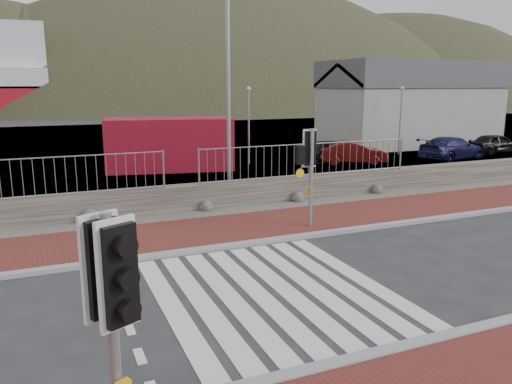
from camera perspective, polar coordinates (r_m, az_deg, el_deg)
name	(u,v)px	position (r m, az deg, el deg)	size (l,w,h in m)	color
ground	(271,291)	(10.63, 1.78, -11.27)	(220.00, 220.00, 0.00)	#28282B
sidewalk_far	(206,232)	(14.58, -5.68, -4.58)	(40.00, 3.00, 0.08)	maroon
kerb_near	(353,361)	(8.28, 11.00, -18.39)	(40.00, 0.25, 0.12)	gray
kerb_far	(224,247)	(13.22, -3.72, -6.28)	(40.00, 0.25, 0.12)	gray
zebra_crossing	(271,291)	(10.63, 1.78, -11.24)	(4.62, 5.60, 0.01)	silver
gravel_strip	(188,216)	(16.43, -7.78, -2.74)	(40.00, 1.50, 0.06)	#59544C
stone_wall	(181,198)	(17.08, -8.54, -0.73)	(40.00, 0.60, 0.90)	#433D37
railing	(181,159)	(16.69, -8.56, 3.75)	(18.07, 0.07, 1.22)	gray
quay	(107,145)	(37.21, -16.63, 5.16)	(120.00, 40.00, 0.50)	#4C4C4F
water	(75,117)	(71.98, -19.95, 8.11)	(220.00, 50.00, 0.05)	#3F4C54
harbor_building	(410,103)	(37.54, 17.18, 9.68)	(12.20, 6.20, 5.80)	#9E9E99
hills_backdrop	(113,228)	(101.10, -16.06, -3.94)	(254.00, 90.00, 100.00)	#2C3520
traffic_signal_near	(111,294)	(5.32, -16.29, -11.11)	(0.50, 0.42, 3.02)	gray
traffic_signal_far	(310,157)	(14.67, 6.24, 4.00)	(0.70, 0.26, 2.99)	gray
streetlight	(232,65)	(18.04, -2.73, 14.32)	(1.81, 0.69, 8.72)	gray
shipping_container	(170,144)	(25.63, -9.82, 5.44)	(6.21, 2.59, 2.59)	maroon
car_a	(334,151)	(27.88, 8.93, 4.66)	(1.52, 3.77, 1.28)	black
car_b	(352,153)	(27.63, 10.95, 4.43)	(1.28, 3.66, 1.21)	#4F0D0B
car_c	(452,148)	(30.85, 21.48, 4.69)	(1.83, 4.50, 1.31)	#14123B
car_e	(496,143)	(34.81, 25.74, 5.03)	(1.45, 3.59, 1.22)	black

